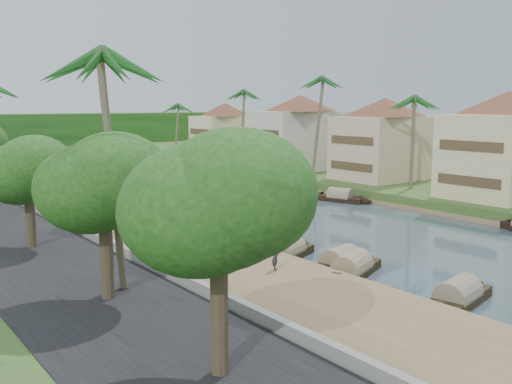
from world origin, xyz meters
TOP-DOWN VIEW (x-y plane):
  - ground at (0.00, 0.00)m, footprint 220.00×220.00m
  - left_bank at (-16.00, 20.00)m, footprint 10.00×180.00m
  - right_bank at (19.00, 20.00)m, footprint 16.00×180.00m
  - retaining_wall at (-20.20, 20.00)m, footprint 0.40×180.00m
  - far_right_fill at (56.00, 20.00)m, footprint 60.00×220.00m
  - treeline at (0.00, 100.00)m, footprint 120.00×14.00m
  - bridge at (0.00, 72.00)m, footprint 28.00×4.00m
  - building_near at (18.99, -2.00)m, footprint 14.85×14.85m
  - building_mid at (19.99, 14.00)m, footprint 14.11×14.11m
  - building_far at (18.99, 28.00)m, footprint 15.59×15.59m
  - building_distant at (19.99, 48.00)m, footprint 12.62×12.62m
  - sampan_0 at (-8.73, -15.45)m, footprint 7.63×2.98m
  - sampan_1 at (-8.90, -7.34)m, footprint 6.86×2.96m
  - sampan_2 at (-9.37, -8.77)m, footprint 7.76×4.31m
  - sampan_3 at (-8.71, -0.76)m, footprint 6.68×3.83m
  - sampan_4 at (-9.84, -3.39)m, footprint 6.80×3.78m
  - sampan_5 at (-8.48, 2.93)m, footprint 8.33×5.06m
  - sampan_6 at (-9.32, 8.05)m, footprint 7.18×2.79m
  - sampan_7 at (-8.87, 10.70)m, footprint 6.80×1.79m
  - sampan_8 at (-8.22, 12.54)m, footprint 6.26×2.80m
  - sampan_9 at (-8.02, 14.92)m, footprint 7.52×1.80m
  - sampan_10 at (-9.45, 20.84)m, footprint 6.99×2.12m
  - sampan_11 at (-9.59, 26.60)m, footprint 8.54×2.38m
  - sampan_12 at (-8.64, 24.02)m, footprint 7.49×1.67m
  - sampan_13 at (-9.46, 31.31)m, footprint 7.29×4.36m
  - sampan_15 at (9.22, 10.44)m, footprint 3.62×7.56m
  - sampan_16 at (9.41, 23.36)m, footprint 2.76×8.37m
  - canoe_1 at (-9.25, 1.90)m, footprint 4.98×2.42m
  - canoe_2 at (-8.78, 15.84)m, footprint 6.09×2.25m
  - palm_1 at (16.00, 6.71)m, footprint 3.20×3.20m
  - palm_2 at (15.00, 20.69)m, footprint 3.20×3.20m
  - palm_3 at (16.00, 37.75)m, footprint 3.20×3.20m
  - palm_4 at (-23.00, -6.59)m, footprint 3.20×3.20m
  - palm_7 at (14.00, 54.13)m, footprint 3.20×3.20m
  - tree_0 at (-24.00, -16.66)m, footprint 5.15×5.15m
  - tree_1 at (-24.00, -7.45)m, footprint 4.92×4.92m
  - tree_2 at (-24.00, 4.41)m, footprint 4.60×4.60m
  - tree_6 at (24.00, 29.08)m, footprint 4.29×4.29m
  - person_near at (-13.89, -7.09)m, footprint 0.65×0.67m
  - person_far at (-15.37, 15.59)m, footprint 1.04×0.91m

SIDE VIEW (x-z plane):
  - ground at x=0.00m, z-range 0.00..0.00m
  - canoe_1 at x=-9.25m, z-range -0.30..0.50m
  - canoe_2 at x=-8.78m, z-range -0.34..0.54m
  - left_bank at x=-16.00m, z-range 0.00..0.80m
  - sampan_12 at x=-8.64m, z-range -0.51..1.32m
  - sampan_7 at x=-8.87m, z-range -0.52..1.33m
  - sampan_3 at x=-8.71m, z-range -0.52..1.33m
  - sampan_9 at x=-8.02m, z-range -0.56..1.37m
  - sampan_10 at x=-9.45m, z-range -0.56..1.38m
  - sampan_8 at x=-8.22m, z-range -0.56..1.38m
  - sampan_4 at x=-9.84m, z-range -0.57..1.39m
  - sampan_0 at x=-8.73m, z-range -0.59..1.41m
  - sampan_15 at x=9.22m, z-range -0.60..1.42m
  - sampan_16 at x=9.41m, z-range -0.61..1.43m
  - sampan_13 at x=-9.46m, z-range -0.60..1.43m
  - sampan_1 at x=-8.90m, z-range -0.60..1.42m
  - sampan_2 at x=-9.37m, z-range -0.62..1.44m
  - sampan_6 at x=-9.32m, z-range -0.64..1.47m
  - sampan_11 at x=-9.59m, z-range -0.78..1.62m
  - sampan_5 at x=-8.48m, z-range -0.86..1.71m
  - far_right_fill at x=56.00m, z-range 0.00..1.15m
  - right_bank at x=19.00m, z-range 0.00..1.20m
  - retaining_wall at x=-20.20m, z-range 0.80..1.90m
  - person_near at x=-13.89m, z-range 0.80..2.35m
  - person_far at x=-15.37m, z-range 0.80..2.59m
  - bridge at x=0.00m, z-range 0.52..2.92m
  - treeline at x=0.00m, z-range 0.00..8.00m
  - tree_6 at x=24.00m, z-range 2.61..9.15m
  - building_distant at x=19.99m, z-range 1.28..10.48m
  - tree_2 at x=-24.00m, z-range 2.77..9.45m
  - building_mid at x=19.99m, z-range 1.28..10.98m
  - building_near at x=18.99m, z-range 1.28..11.48m
  - building_far at x=18.99m, z-range 1.28..11.48m
  - tree_1 at x=-24.00m, z-range 2.95..10.28m
  - tree_0 at x=-24.00m, z-range 3.10..10.93m
  - palm_7 at x=14.00m, z-range 4.63..14.99m
  - palm_1 at x=16.00m, z-range 5.01..16.19m
  - palm_3 at x=16.00m, z-range 5.58..17.97m
  - palm_4 at x=-23.00m, z-range 5.85..18.41m
  - palm_2 at x=15.00m, z-range 6.18..19.84m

